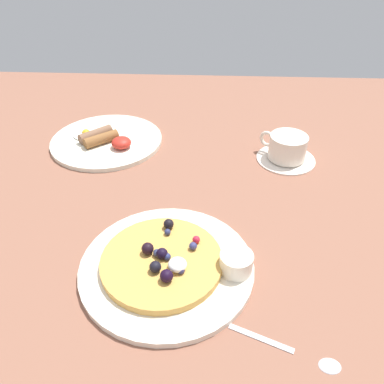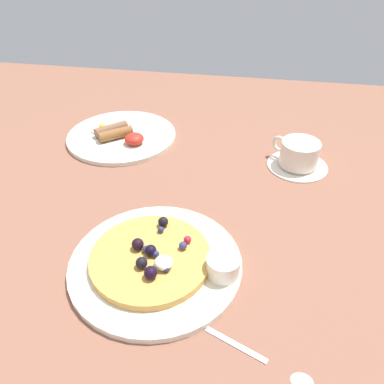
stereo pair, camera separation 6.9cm
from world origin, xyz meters
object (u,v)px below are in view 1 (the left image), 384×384
object	(u,v)px
teaspoon	(304,355)
pancake_plate	(167,266)
coffee_saucer	(286,158)
coffee_cup	(287,146)
syrup_ramekin	(236,262)
breakfast_plate	(107,141)

from	to	relation	value
teaspoon	pancake_plate	bearing A→B (deg)	144.20
coffee_saucer	coffee_cup	bearing A→B (deg)	145.18
coffee_cup	syrup_ramekin	bearing A→B (deg)	-110.34
syrup_ramekin	coffee_cup	bearing A→B (deg)	69.66
coffee_cup	pancake_plate	bearing A→B (deg)	-124.82
coffee_cup	teaspoon	bearing A→B (deg)	-95.47
breakfast_plate	coffee_cup	xyz separation A→B (cm)	(42.48, -5.69, 2.91)
syrup_ramekin	coffee_saucer	size ratio (longest dim) A/B	0.39
pancake_plate	coffee_cup	distance (cm)	41.47
pancake_plate	teaspoon	world-z (taller)	pancake_plate
syrup_ramekin	breakfast_plate	world-z (taller)	syrup_ramekin
coffee_saucer	teaspoon	xyz separation A→B (cm)	(-4.69, -47.63, -0.07)
pancake_plate	teaspoon	bearing A→B (deg)	-35.80
pancake_plate	breakfast_plate	world-z (taller)	same
syrup_ramekin	coffee_saucer	xyz separation A→B (cm)	(12.96, 34.55, -2.45)
coffee_saucer	coffee_cup	world-z (taller)	coffee_cup
breakfast_plate	coffee_cup	distance (cm)	42.96
syrup_ramekin	teaspoon	size ratio (longest dim) A/B	0.37
breakfast_plate	teaspoon	distance (cm)	65.49
syrup_ramekin	teaspoon	bearing A→B (deg)	-57.69
syrup_ramekin	coffee_cup	xyz separation A→B (cm)	(12.84, 34.63, 0.67)
pancake_plate	coffee_saucer	size ratio (longest dim) A/B	2.08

